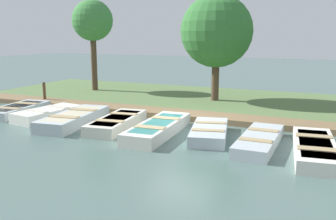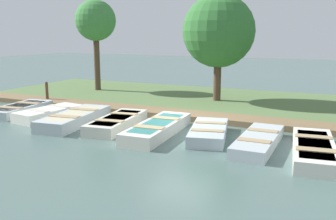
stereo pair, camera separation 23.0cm
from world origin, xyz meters
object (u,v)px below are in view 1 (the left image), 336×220
Objects in this scene: mooring_post_near at (44,93)px; park_tree_left at (216,31)px; rowboat_2 at (74,119)px; rowboat_1 at (48,114)px; park_tree_far_left at (92,22)px; rowboat_0 at (17,110)px; rowboat_5 at (209,132)px; rowboat_3 at (117,122)px; rowboat_6 at (259,140)px; rowboat_7 at (315,148)px; rowboat_4 at (158,128)px.

mooring_post_near is 8.48m from park_tree_left.
rowboat_1 is at bearing -109.39° from rowboat_2.
park_tree_far_left is (-6.36, -2.25, 3.66)m from rowboat_1.
park_tree_left is at bearing 148.04° from rowboat_1.
rowboat_0 is 1.05× the size of rowboat_5.
rowboat_3 is at bearing 39.99° from park_tree_far_left.
park_tree_left is (-6.22, -3.26, 3.15)m from rowboat_6.
park_tree_far_left is 7.14m from park_tree_left.
rowboat_1 reaches higher than rowboat_7.
rowboat_3 is 0.92× the size of rowboat_7.
rowboat_3 is 0.89× the size of rowboat_4.
rowboat_5 is at bearing -99.34° from rowboat_6.
rowboat_2 reaches higher than rowboat_5.
rowboat_5 is (-0.31, 5.00, -0.03)m from rowboat_2.
rowboat_2 reaches higher than rowboat_7.
rowboat_7 is at bearing 36.54° from park_tree_left.
mooring_post_near is 0.20× the size of park_tree_far_left.
rowboat_5 is 1.63m from rowboat_6.
park_tree_far_left is (-6.39, -8.76, 3.67)m from rowboat_5.
rowboat_1 is 7.68m from park_tree_far_left.
rowboat_1 is at bearing -99.42° from rowboat_3.
rowboat_1 reaches higher than rowboat_6.
rowboat_3 is 3.34m from rowboat_5.
rowboat_6 is 12.86m from park_tree_far_left.
rowboat_6 is at bearing 67.12° from rowboat_5.
rowboat_7 is (0.18, 4.76, -0.02)m from rowboat_4.
rowboat_3 is at bearing -92.18° from rowboat_6.
mooring_post_near is (-2.80, -3.87, 0.30)m from rowboat_2.
rowboat_0 is at bearing -100.85° from rowboat_3.
rowboat_2 is 1.68m from rowboat_3.
rowboat_3 is 0.65× the size of park_tree_left.
rowboat_3 reaches higher than rowboat_5.
rowboat_5 is at bearing 97.36° from rowboat_4.
rowboat_1 is 3.43m from mooring_post_near.
rowboat_4 is 1.15× the size of rowboat_6.
park_tree_left is (-5.75, 6.59, 3.14)m from rowboat_0.
park_tree_far_left is at bearing -93.44° from park_tree_left.
rowboat_7 is at bearing 84.42° from rowboat_4.
rowboat_2 reaches higher than rowboat_3.
rowboat_3 is 3.15× the size of mooring_post_near.
rowboat_7 is at bearing 59.94° from park_tree_far_left.
park_tree_left is at bearing 124.56° from rowboat_0.
rowboat_0 reaches higher than rowboat_6.
rowboat_4 is (0.00, 3.36, -0.01)m from rowboat_2.
rowboat_0 is 0.59× the size of park_tree_far_left.
park_tree_left reaches higher than rowboat_4.
mooring_post_near is at bearing -128.95° from rowboat_1.
rowboat_7 is at bearing 94.25° from rowboat_1.
rowboat_0 is at bearing -92.83° from rowboat_6.
rowboat_0 is 9.86m from rowboat_6.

